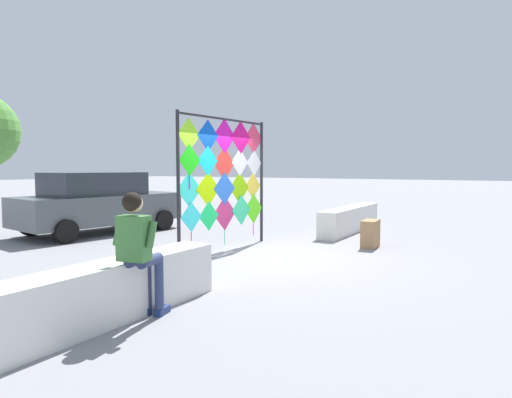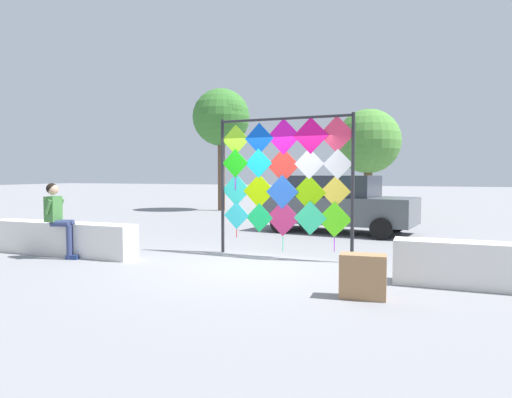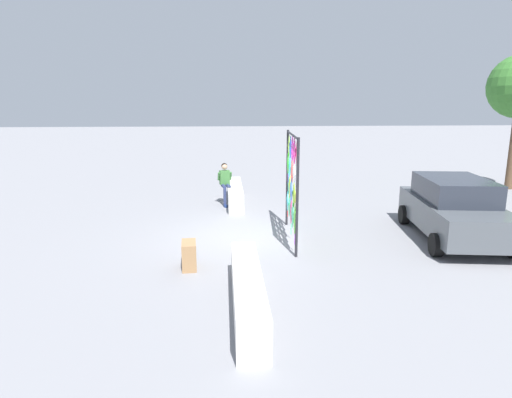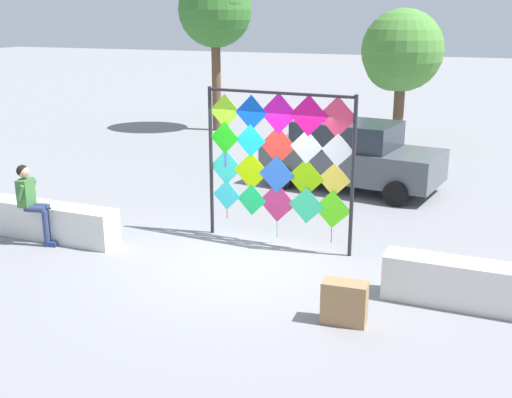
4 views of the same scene
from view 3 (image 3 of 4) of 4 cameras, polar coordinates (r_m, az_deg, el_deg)
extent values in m
plane|color=gray|center=(12.24, -0.97, -5.07)|extent=(120.00, 120.00, 0.00)
cube|color=silver|center=(16.35, -2.78, 0.67)|extent=(3.62, 0.52, 0.70)
cube|color=silver|center=(8.05, -1.12, -12.07)|extent=(3.62, 0.52, 0.70)
cylinder|color=#232328|center=(13.20, 4.13, 2.72)|extent=(0.07, 0.07, 2.92)
cylinder|color=#232328|center=(10.40, 5.44, 0.03)|extent=(0.07, 0.07, 2.92)
cylinder|color=#232328|center=(11.61, 4.83, 8.38)|extent=(2.87, 0.23, 0.06)
cube|color=#36E5E9|center=(12.99, 4.16, -0.26)|extent=(0.60, 0.05, 0.60)
cylinder|color=red|center=(13.08, 4.17, -1.95)|extent=(0.02, 0.02, 0.19)
cube|color=#1BE46B|center=(12.47, 4.40, -0.94)|extent=(0.62, 0.05, 0.62)
cube|color=#CD3070|center=(11.95, 4.63, -1.48)|extent=(0.76, 0.06, 0.76)
cylinder|color=#16E591|center=(12.09, 4.64, -3.96)|extent=(0.02, 0.02, 0.32)
cube|color=#35DD93|center=(11.36, 4.84, -2.08)|extent=(0.69, 0.05, 0.70)
cube|color=#59F219|center=(10.89, 5.12, -2.79)|extent=(0.71, 0.06, 0.71)
cylinder|color=#A816E5|center=(11.03, 5.12, -5.30)|extent=(0.02, 0.02, 0.29)
cube|color=#34EED5|center=(12.90, 4.32, 2.14)|extent=(0.70, 0.05, 0.70)
cube|color=#B5F006|center=(12.36, 4.46, 1.61)|extent=(0.73, 0.06, 0.73)
cylinder|color=#4A16E5|center=(12.47, 4.47, -0.79)|extent=(0.02, 0.02, 0.33)
cube|color=blue|center=(11.84, 4.63, 1.10)|extent=(0.71, 0.06, 0.71)
cube|color=#82D008|center=(11.29, 5.00, 0.49)|extent=(0.72, 0.06, 0.72)
cube|color=yellow|center=(10.75, 5.32, 0.03)|extent=(0.62, 0.05, 0.62)
cube|color=#1DE116|center=(12.81, 4.23, 4.71)|extent=(0.62, 0.05, 0.62)
cylinder|color=#DE16E5|center=(12.88, 4.24, 2.75)|extent=(0.02, 0.02, 0.27)
cube|color=#17DDF2|center=(12.27, 4.47, 4.33)|extent=(0.62, 0.05, 0.62)
cube|color=#F7372C|center=(11.73, 4.75, 3.70)|extent=(0.72, 0.06, 0.72)
cube|color=white|center=(11.17, 5.01, 3.41)|extent=(0.62, 0.05, 0.62)
cube|color=white|center=(10.60, 5.36, 2.85)|extent=(0.60, 0.05, 0.60)
cylinder|color=#E5169D|center=(10.68, 5.36, 0.59)|extent=(0.02, 0.02, 0.25)
cube|color=#9AF025|center=(12.75, 4.35, 6.95)|extent=(0.65, 0.05, 0.65)
cube|color=blue|center=(12.19, 4.54, 6.74)|extent=(0.66, 0.05, 0.66)
cube|color=#DC12AE|center=(11.65, 4.80, 6.57)|extent=(0.75, 0.06, 0.75)
cube|color=#DB0D7A|center=(11.07, 5.05, 6.27)|extent=(0.74, 0.06, 0.74)
cube|color=#E5355C|center=(10.55, 5.42, 6.01)|extent=(0.73, 0.06, 0.73)
cylinder|color=navy|center=(15.77, -4.11, 0.22)|extent=(0.11, 0.11, 0.70)
cylinder|color=navy|center=(15.88, -4.28, 1.70)|extent=(0.40, 0.21, 0.13)
cube|color=navy|center=(15.78, -4.05, -0.91)|extent=(0.26, 0.15, 0.09)
cylinder|color=navy|center=(15.81, -3.51, 0.26)|extent=(0.11, 0.11, 0.70)
cylinder|color=navy|center=(15.92, -3.68, 1.73)|extent=(0.40, 0.21, 0.13)
cube|color=navy|center=(15.82, -3.45, -0.87)|extent=(0.26, 0.15, 0.09)
cube|color=#3D7538|center=(16.03, -4.15, 2.86)|extent=(0.27, 0.39, 0.52)
sphere|color=tan|center=(15.97, -4.17, 4.27)|extent=(0.22, 0.22, 0.22)
sphere|color=black|center=(15.99, -4.19, 4.33)|extent=(0.22, 0.22, 0.22)
cylinder|color=#3D7538|center=(15.96, -4.91, 2.98)|extent=(0.19, 0.12, 0.31)
cylinder|color=#3D7538|center=(16.05, -3.37, 3.06)|extent=(0.19, 0.12, 0.31)
cube|color=#4C5156|center=(13.15, 24.56, -1.93)|extent=(4.56, 2.44, 0.78)
cube|color=#282D38|center=(13.15, 24.60, 1.19)|extent=(2.64, 1.96, 0.62)
cylinder|color=black|center=(11.59, 22.61, -5.57)|extent=(0.61, 0.31, 0.58)
cylinder|color=black|center=(14.91, 25.80, -1.98)|extent=(0.61, 0.31, 0.58)
cylinder|color=black|center=(14.31, 18.88, -1.96)|extent=(0.61, 0.31, 0.58)
cube|color=#9E754C|center=(10.06, -8.78, -7.31)|extent=(0.66, 0.37, 0.62)
camera|label=1|loc=(19.79, -15.24, 6.64)|focal=30.93mm
camera|label=2|loc=(11.41, -43.88, -0.91)|focal=32.39mm
camera|label=4|loc=(11.54, -54.62, 9.93)|focal=43.81mm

